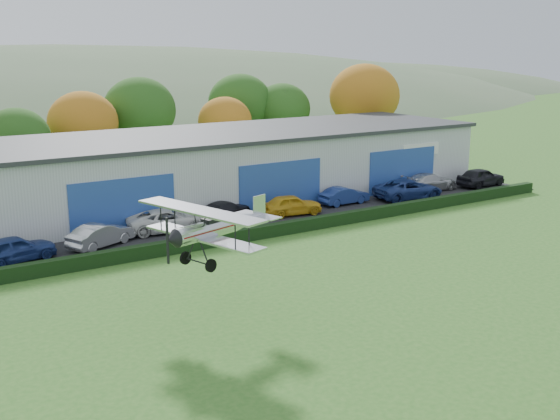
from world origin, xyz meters
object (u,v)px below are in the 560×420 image
car_4 (292,205)px  biplane (215,226)px  car_2 (168,220)px  car_8 (481,177)px  car_6 (408,189)px  car_0 (15,249)px  car_5 (344,196)px  car_1 (101,235)px  hangar (241,163)px  car_7 (430,182)px  car_3 (225,210)px

car_4 → biplane: size_ratio=0.65×
car_2 → car_8: bearing=-83.2°
car_4 → car_8: 19.45m
car_6 → biplane: bearing=125.8°
car_0 → car_5: bearing=-97.6°
car_1 → hangar: bearing=-84.7°
car_5 → biplane: (-18.59, -14.88, 3.62)m
car_4 → car_7: (14.41, 0.79, -0.00)m
hangar → biplane: size_ratio=6.10×
car_4 → car_0: bearing=101.7°
car_0 → biplane: (5.70, -13.40, 3.52)m
car_3 → car_4: (4.67, -1.41, 0.08)m
car_0 → car_5: size_ratio=1.11×
hangar → car_7: size_ratio=7.95×
car_5 → car_6: size_ratio=0.72×
car_6 → car_5: bearing=83.0°
car_0 → car_4: size_ratio=1.03×
car_0 → car_2: car_0 is taller
car_5 → car_7: car_7 is taller
car_4 → car_7: 14.44m
car_5 → car_8: (14.18, -0.95, 0.14)m
hangar → car_1: bearing=-150.0°
hangar → car_6: bearing=-39.1°
hangar → car_8: 20.92m
hangar → car_7: hangar is taller
hangar → car_3: size_ratio=8.93×
car_3 → biplane: (-8.66, -15.59, 3.62)m
biplane → car_4: bearing=30.0°
biplane → car_3: bearing=44.2°
hangar → biplane: (-13.59, -22.07, 1.68)m
car_2 → car_3: car_2 is taller
hangar → car_6: size_ratio=7.20×
car_1 → car_2: size_ratio=0.82×
car_7 → car_8: bearing=-102.5°
car_1 → car_4: bearing=-113.3°
car_2 → car_7: size_ratio=1.03×
car_4 → car_8: car_8 is taller
car_0 → car_4: bearing=-98.7°
car_5 → car_8: size_ratio=0.85×
hangar → car_6: 13.57m
hangar → biplane: hangar is taller
car_1 → biplane: (0.69, -13.82, 3.57)m
car_5 → car_2: bearing=88.7°
car_3 → car_8: 24.17m
car_1 → car_4: 14.02m
car_2 → car_5: size_ratio=1.30×
car_4 → car_7: car_4 is taller
car_0 → car_6: bearing=-100.7°
car_1 → car_5: size_ratio=1.07×
car_6 → car_8: 8.76m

